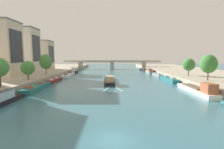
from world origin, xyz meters
TOP-DOWN VIEW (x-y plane):
  - ground_plane at (0.00, 0.00)m, footprint 400.00×400.00m
  - quay_left at (-41.03, 55.00)m, footprint 36.00×170.00m
  - quay_right at (41.03, 55.00)m, footprint 36.00×170.00m
  - barge_midriver at (-1.04, 40.56)m, footprint 4.09×20.48m
  - wake_behind_barge at (0.12, 27.47)m, footprint 5.60×5.99m
  - moored_boat_left_midway at (-20.67, 12.41)m, footprint 2.44×11.96m
  - moored_boat_left_downstream at (-20.73, 26.88)m, footprint 3.41×14.59m
  - moored_boat_left_upstream at (-20.96, 41.36)m, footprint 2.35×11.28m
  - moored_boat_left_end at (-20.45, 57.85)m, footprint 3.36×15.54m
  - moored_boat_left_near at (-20.94, 72.43)m, footprint 1.85×10.69m
  - moored_boat_right_downstream at (21.28, 22.76)m, footprint 3.27×16.94m
  - moored_boat_right_upstream at (21.13, 42.83)m, footprint 2.71×14.33m
  - moored_boat_right_gap_after at (21.25, 58.84)m, footprint 2.11×11.26m
  - moored_boat_right_second at (20.62, 72.70)m, footprint 2.32×12.60m
  - moored_boat_right_far at (20.51, 87.63)m, footprint 3.02×14.34m
  - tree_left_distant at (-26.21, 33.26)m, footprint 4.09×4.09m
  - tree_left_midway at (-26.71, 48.10)m, footprint 4.77×4.77m
  - tree_right_third at (28.50, 30.98)m, footprint 4.68×4.68m
  - tree_right_far at (28.88, 43.96)m, footprint 4.42×4.42m
  - lamppost_left_bank at (-25.10, 19.06)m, footprint 0.28×0.28m
  - building_left_tall at (-40.23, 42.66)m, footprint 11.22×10.10m
  - building_left_middle at (-40.23, 59.18)m, footprint 10.30×9.83m
  - building_left_far_end at (-40.23, 75.45)m, footprint 11.87×9.94m
  - bridge_far at (0.00, 100.89)m, footprint 70.06×4.40m

SIDE VIEW (x-z plane):
  - ground_plane at x=0.00m, z-range 0.00..0.00m
  - wake_behind_barge at x=0.12m, z-range 0.00..0.03m
  - moored_boat_left_upstream at x=-20.96m, z-range -0.52..1.57m
  - moored_boat_right_gap_after at x=21.25m, z-range -0.52..1.71m
  - moored_boat_left_end at x=-20.45m, z-range -0.53..1.77m
  - moored_boat_left_downstream at x=-20.73m, z-range -0.52..1.81m
  - moored_boat_right_upstream at x=21.13m, z-range -0.52..1.89m
  - moored_boat_right_far at x=20.51m, z-range -0.52..1.93m
  - barge_midriver at x=-1.04m, z-range -0.59..2.29m
  - moored_boat_left_near at x=-20.94m, z-range -0.69..2.55m
  - moored_boat_right_downstream at x=21.28m, z-range -0.69..2.56m
  - quay_left at x=-41.03m, z-range 0.00..1.99m
  - quay_right at x=41.03m, z-range 0.00..1.99m
  - moored_boat_right_second at x=20.62m, z-range -0.21..2.37m
  - moored_boat_left_midway at x=-20.67m, z-range -0.22..2.43m
  - lamppost_left_bank at x=-25.10m, z-range 2.20..6.29m
  - bridge_far at x=0.00m, z-range 1.00..7.58m
  - tree_left_distant at x=-26.21m, z-range 2.70..8.47m
  - tree_right_far at x=28.88m, z-range 2.86..9.26m
  - tree_right_third at x=28.50m, z-range 3.06..10.72m
  - tree_left_midway at x=-26.71m, z-range 3.01..11.11m
  - building_left_far_end at x=-40.23m, z-range 2.00..18.19m
  - building_left_tall at x=-40.23m, z-range 2.00..22.08m
  - building_left_middle at x=-40.23m, z-range 2.00..22.34m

